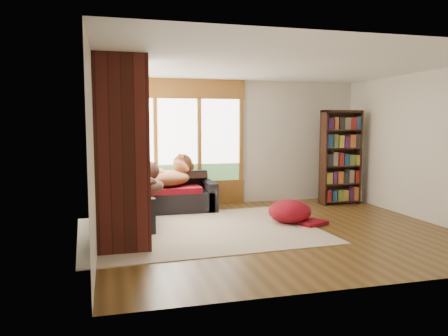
{
  "coord_description": "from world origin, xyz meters",
  "views": [
    {
      "loc": [
        -2.57,
        -6.39,
        1.72
      ],
      "look_at": [
        -0.69,
        0.72,
        0.95
      ],
      "focal_mm": 35.0,
      "sensor_mm": 36.0,
      "label": 1
    }
  ],
  "objects": [
    {
      "name": "throw_pillows",
      "position": [
        -1.92,
        1.85,
        0.79
      ],
      "size": [
        1.98,
        1.68,
        0.45
      ],
      "color": "#30211D",
      "rests_on": "sectional_sofa"
    },
    {
      "name": "pouf",
      "position": [
        0.41,
        0.45,
        0.21
      ],
      "size": [
        0.81,
        0.81,
        0.4
      ],
      "primitive_type": "ellipsoid",
      "rotation": [
        0.0,
        0.0,
        -0.11
      ],
      "color": "maroon",
      "rests_on": "area_rug"
    },
    {
      "name": "dog_tan",
      "position": [
        -1.45,
        1.84,
        0.81
      ],
      "size": [
        1.07,
        0.79,
        0.53
      ],
      "rotation": [
        0.0,
        0.0,
        0.23
      ],
      "color": "brown",
      "rests_on": "sectional_sofa"
    },
    {
      "name": "area_rug",
      "position": [
        -1.2,
        0.3,
        0.01
      ],
      "size": [
        3.85,
        3.03,
        0.01
      ],
      "primitive_type": "cube",
      "rotation": [
        0.0,
        0.0,
        0.05
      ],
      "color": "silver",
      "rests_on": "ground"
    },
    {
      "name": "bookshelf",
      "position": [
        2.14,
        1.81,
        0.99
      ],
      "size": [
        0.85,
        0.28,
        1.97
      ],
      "color": "black",
      "rests_on": "ground"
    },
    {
      "name": "floor",
      "position": [
        0.0,
        0.0,
        0.0
      ],
      "size": [
        5.5,
        5.5,
        0.0
      ],
      "primitive_type": "plane",
      "color": "#4F3415",
      "rests_on": "ground"
    },
    {
      "name": "roller_blind",
      "position": [
        -2.69,
        2.03,
        1.75
      ],
      "size": [
        0.03,
        0.72,
        0.9
      ],
      "primitive_type": "cube",
      "color": "#7D9A57",
      "rests_on": "wall_left"
    },
    {
      "name": "wall_back",
      "position": [
        0.0,
        2.5,
        1.3
      ],
      "size": [
        5.5,
        0.04,
        2.6
      ],
      "primitive_type": "cube",
      "color": "silver",
      "rests_on": "ground"
    },
    {
      "name": "wall_left",
      "position": [
        -2.75,
        0.0,
        1.3
      ],
      "size": [
        0.04,
        5.0,
        2.6
      ],
      "primitive_type": "cube",
      "color": "silver",
      "rests_on": "ground"
    },
    {
      "name": "windows_back",
      "position": [
        -1.2,
        2.47,
        1.35
      ],
      "size": [
        2.82,
        0.1,
        1.9
      ],
      "color": "#956025",
      "rests_on": "wall_back"
    },
    {
      "name": "wall_front",
      "position": [
        0.0,
        -2.5,
        1.3
      ],
      "size": [
        5.5,
        0.04,
        2.6
      ],
      "primitive_type": "cube",
      "color": "silver",
      "rests_on": "ground"
    },
    {
      "name": "wall_right",
      "position": [
        2.75,
        0.0,
        1.3
      ],
      "size": [
        0.04,
        5.0,
        2.6
      ],
      "primitive_type": "cube",
      "color": "silver",
      "rests_on": "ground"
    },
    {
      "name": "windows_left",
      "position": [
        -2.72,
        1.2,
        1.35
      ],
      "size": [
        0.1,
        2.62,
        1.9
      ],
      "color": "#956025",
      "rests_on": "wall_left"
    },
    {
      "name": "ceiling",
      "position": [
        0.0,
        0.0,
        2.6
      ],
      "size": [
        5.5,
        5.5,
        0.0
      ],
      "primitive_type": "plane",
      "color": "white"
    },
    {
      "name": "brick_chimney",
      "position": [
        -2.4,
        -0.35,
        1.3
      ],
      "size": [
        0.7,
        0.7,
        2.6
      ],
      "primitive_type": "cube",
      "color": "#471914",
      "rests_on": "ground"
    },
    {
      "name": "sectional_sofa",
      "position": [
        -1.95,
        1.7,
        0.3
      ],
      "size": [
        2.2,
        2.2,
        0.8
      ],
      "rotation": [
        0.0,
        0.0,
        0.0
      ],
      "color": "black",
      "rests_on": "ground"
    },
    {
      "name": "dog_brindle",
      "position": [
        -1.93,
        1.07,
        0.77
      ],
      "size": [
        0.69,
        0.93,
        0.47
      ],
      "rotation": [
        0.0,
        0.0,
        1.35
      ],
      "color": "black",
      "rests_on": "sectional_sofa"
    }
  ]
}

